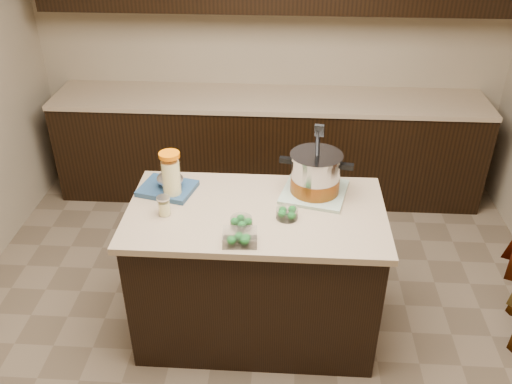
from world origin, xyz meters
TOP-DOWN VIEW (x-y plane):
  - ground_plane at (0.00, 0.00)m, footprint 4.00×4.00m
  - room_shell at (0.00, 0.00)m, footprint 4.04×4.04m
  - back_cabinets at (0.00, 1.74)m, footprint 3.60×0.63m
  - island at (0.00, 0.00)m, footprint 1.46×0.81m
  - dish_towel at (0.33, 0.20)m, footprint 0.43×0.43m
  - stock_pot at (0.33, 0.20)m, footprint 0.43×0.35m
  - lemonade_pitcher at (-0.49, 0.11)m, footprint 0.12×0.12m
  - mason_jar at (-0.50, -0.07)m, footprint 0.10×0.10m
  - broccoli_tub_left at (-0.07, -0.17)m, footprint 0.13×0.13m
  - broccoli_tub_right at (0.17, -0.07)m, footprint 0.16×0.16m
  - broccoli_tub_rect at (-0.06, -0.31)m, footprint 0.18×0.14m
  - blue_tray at (-0.53, 0.18)m, footprint 0.36×0.31m

SIDE VIEW (x-z plane):
  - ground_plane at x=0.00m, z-range 0.00..0.00m
  - island at x=0.00m, z-range 0.00..0.90m
  - dish_towel at x=0.33m, z-range 0.90..0.92m
  - broccoli_tub_left at x=-0.07m, z-range 0.90..0.95m
  - broccoli_tub_right at x=0.17m, z-range 0.90..0.95m
  - broccoli_tub_rect at x=-0.06m, z-range 0.90..0.96m
  - back_cabinets at x=0.00m, z-range -0.22..2.10m
  - blue_tray at x=-0.53m, z-range 0.88..1.00m
  - mason_jar at x=-0.50m, z-range 0.89..1.01m
  - stock_pot at x=0.33m, z-range 0.81..1.24m
  - lemonade_pitcher at x=-0.49m, z-range 0.89..1.18m
  - room_shell at x=0.00m, z-range 0.35..3.07m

